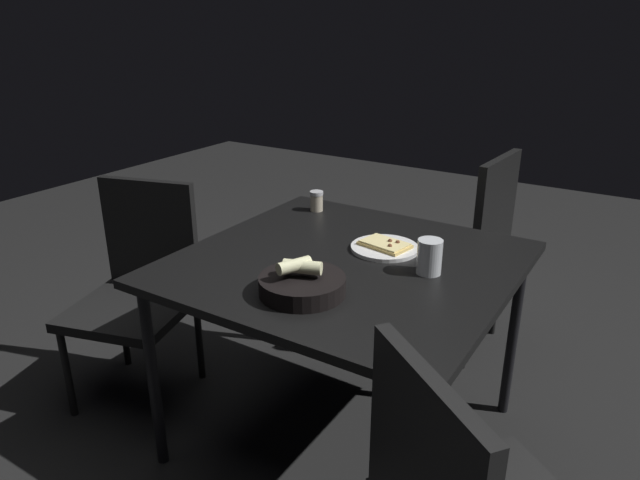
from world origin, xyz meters
name	(u,v)px	position (x,y,z in m)	size (l,w,h in m)	color
ground	(343,433)	(0.00, 0.00, 0.00)	(8.00, 8.00, 0.00)	black
dining_table	(346,275)	(0.00, 0.00, 0.68)	(1.09, 1.07, 0.74)	black
pizza_plate	(385,247)	(-0.07, -0.15, 0.75)	(0.24, 0.24, 0.04)	white
bread_basket	(302,284)	(-0.01, 0.29, 0.77)	(0.26, 0.26, 0.11)	black
beer_glass	(429,259)	(-0.28, -0.05, 0.79)	(0.08, 0.08, 0.11)	silver
pepper_shaker	(317,202)	(0.37, -0.39, 0.77)	(0.06, 0.06, 0.09)	#BFB299
chair_far	(468,243)	(-0.15, -0.88, 0.53)	(0.47, 0.47, 0.95)	black
chair_spare	(140,280)	(0.88, 0.16, 0.50)	(0.54, 0.54, 0.90)	black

